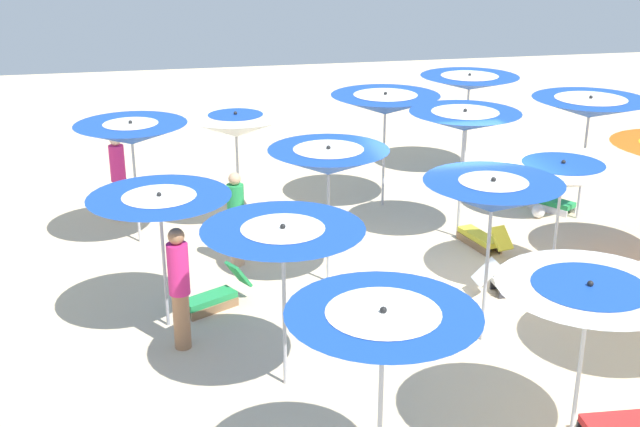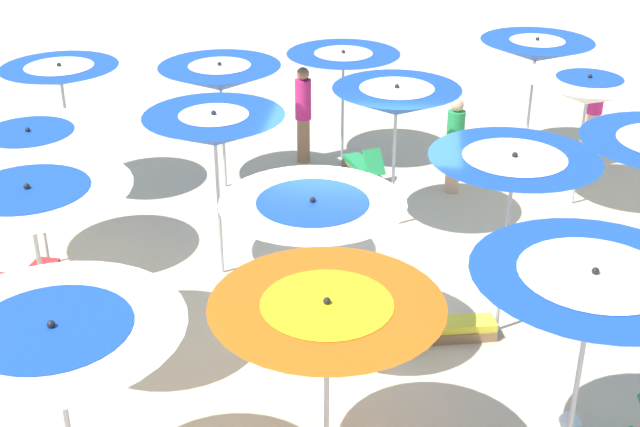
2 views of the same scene
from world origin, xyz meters
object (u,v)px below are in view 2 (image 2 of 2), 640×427
object	(u,v)px
beach_umbrella_13	(592,291)
beach_umbrella_15	(54,345)
lounger_0	(363,165)
lounger_4	(30,281)
beach_umbrella_5	(396,101)
beach_umbrella_7	(29,142)
beach_umbrella_2	(220,78)
beachgoer_2	(595,108)
beach_umbrella_10	(313,217)
lounger_3	(306,309)
beach_umbrella_9	(513,170)
beachgoer_1	(455,144)
beach_umbrella_1	(343,61)
beach_umbrella_3	(60,75)
beach_umbrella_14	(327,321)
beach_umbrella_0	(536,51)
beach_umbrella_11	(30,204)
beach_umbrella_4	(588,90)
beach_umbrella_6	(215,130)
beachgoer_0	(303,113)
lounger_2	(449,325)
beach_ball	(569,424)

from	to	relation	value
beach_umbrella_13	beach_umbrella_15	xyz separation A→B (m)	(-4.56, -1.21, -0.09)
lounger_0	lounger_4	distance (m)	6.33
beach_umbrella_5	beach_umbrella_7	distance (m)	5.35
lounger_0	beach_umbrella_2	bearing A→B (deg)	78.39
beach_umbrella_13	beachgoer_2	world-z (taller)	beach_umbrella_13
beach_umbrella_7	beach_umbrella_10	world-z (taller)	beach_umbrella_10
lounger_0	lounger_3	xyz separation A→B (m)	(-0.43, -4.90, -0.01)
beach_umbrella_9	beachgoer_1	world-z (taller)	beach_umbrella_9
beach_umbrella_1	beach_umbrella_13	size ratio (longest dim) A/B	0.84
beach_umbrella_3	beach_umbrella_10	bearing A→B (deg)	-42.55
beach_umbrella_14	beachgoer_1	xyz separation A→B (m)	(1.45, 7.33, -1.11)
beach_umbrella_10	beach_umbrella_13	xyz separation A→B (m)	(2.77, -1.96, 0.38)
lounger_4	beachgoer_1	bearing A→B (deg)	-51.51
beach_umbrella_10	beach_umbrella_15	world-z (taller)	beach_umbrella_15
beach_umbrella_0	beach_umbrella_11	distance (m)	9.78
beach_umbrella_0	beach_umbrella_4	size ratio (longest dim) A/B	1.03
beach_umbrella_3	beach_umbrella_6	size ratio (longest dim) A/B	0.94
beach_umbrella_4	beach_umbrella_11	distance (m)	8.86
beach_umbrella_2	beach_umbrella_9	world-z (taller)	beach_umbrella_9
beach_umbrella_0	beach_umbrella_5	size ratio (longest dim) A/B	0.99
lounger_3	beach_umbrella_3	bearing A→B (deg)	-128.66
lounger_0	beach_umbrella_10	bearing A→B (deg)	148.76
beach_umbrella_6	beachgoer_0	xyz separation A→B (m)	(0.65, 4.28, -1.25)
beach_umbrella_3	beach_umbrella_11	xyz separation A→B (m)	(1.62, -4.98, 0.11)
beach_umbrella_0	beach_umbrella_4	world-z (taller)	beach_umbrella_0
beach_umbrella_9	beach_umbrella_3	bearing A→B (deg)	153.34
beach_umbrella_1	beach_umbrella_7	world-z (taller)	beach_umbrella_7
beach_umbrella_13	lounger_2	size ratio (longest dim) A/B	1.83
beach_umbrella_7	beach_umbrella_15	world-z (taller)	beach_umbrella_15
beach_ball	beachgoer_1	bearing A→B (deg)	100.00
lounger_0	lounger_4	size ratio (longest dim) A/B	0.86
lounger_2	beachgoer_1	size ratio (longest dim) A/B	0.81
beach_umbrella_4	lounger_4	bearing A→B (deg)	-154.56
beach_umbrella_3	beach_umbrella_10	distance (m)	6.36
beach_umbrella_5	beach_umbrella_10	distance (m)	3.75
beach_umbrella_3	beachgoer_0	xyz separation A→B (m)	(3.78, 1.85, -1.16)
beachgoer_1	beach_umbrella_2	bearing A→B (deg)	-58.52
lounger_3	lounger_4	world-z (taller)	lounger_3
lounger_2	beach_umbrella_5	bearing A→B (deg)	92.63
beach_umbrella_5	beach_umbrella_7	xyz separation A→B (m)	(-5.04, -1.81, -0.17)
beach_umbrella_13	beach_umbrella_14	world-z (taller)	beach_umbrella_13
beach_umbrella_2	lounger_0	bearing A→B (deg)	17.06
beach_umbrella_2	beach_umbrella_7	size ratio (longest dim) A/B	1.05
beach_umbrella_0	beach_umbrella_3	distance (m)	8.34
beach_umbrella_14	beach_umbrella_15	world-z (taller)	beach_umbrella_15
beachgoer_1	beach_ball	world-z (taller)	beachgoer_1
lounger_0	lounger_3	size ratio (longest dim) A/B	0.89
beach_umbrella_2	lounger_3	distance (m)	4.94
beach_umbrella_14	beachgoer_0	size ratio (longest dim) A/B	1.23
beach_umbrella_5	beach_umbrella_11	distance (m)	5.83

